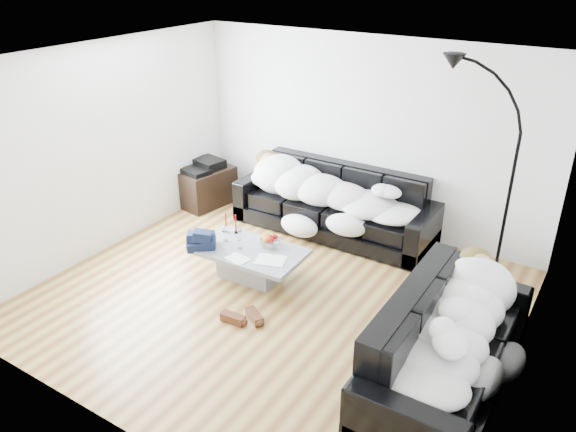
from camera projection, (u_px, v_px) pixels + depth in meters
The scene contains 24 objects.
ground at pixel (274, 298), 6.31m from camera, with size 5.00×5.00×0.00m, color brown.
wall_back at pixel (366, 135), 7.46m from camera, with size 5.00×0.02×2.60m, color silver.
wall_left at pixel (105, 149), 6.95m from camera, with size 0.02×4.50×2.60m, color silver.
wall_right at pixel (529, 256), 4.54m from camera, with size 0.02×4.50×2.60m, color silver.
ceiling at pixel (271, 62), 5.18m from camera, with size 5.00×5.00×0.00m, color white.
sofa_back at pixel (334, 202), 7.59m from camera, with size 2.75×0.95×0.90m, color black.
sofa_right at pixel (448, 344), 4.86m from camera, with size 2.23×0.96×0.90m, color black.
sleeper_back at pixel (333, 189), 7.46m from camera, with size 2.32×0.80×0.46m, color white, non-canonical shape.
sleeper_right at pixel (451, 325), 4.78m from camera, with size 1.91×0.81×0.47m, color white, non-canonical shape.
teal_cushion at pixel (469, 280), 5.30m from camera, with size 0.36×0.30×0.20m, color #0B5353.
coffee_table at pixel (250, 263), 6.63m from camera, with size 1.28×0.75×0.37m, color #939699.
fruit_bowl at pixel (270, 240), 6.61m from camera, with size 0.23×0.23×0.14m, color white.
wine_glass_a at pixel (240, 233), 6.75m from camera, with size 0.06×0.06×0.15m, color white.
wine_glass_b at pixel (225, 234), 6.70m from camera, with size 0.08×0.08×0.19m, color white.
wine_glass_c at pixel (240, 242), 6.53m from camera, with size 0.07×0.07×0.17m, color white.
candle_left at pixel (226, 223), 6.88m from camera, with size 0.05×0.05×0.26m, color maroon.
candle_right at pixel (236, 224), 6.87m from camera, with size 0.05×0.05×0.25m, color maroon.
newspaper_a at pixel (270, 260), 6.32m from camera, with size 0.34×0.26×0.01m, color silver.
newspaper_b at pixel (238, 258), 6.35m from camera, with size 0.26×0.19×0.01m, color silver.
navy_jacket at pixel (200, 235), 6.52m from camera, with size 0.35×0.29×0.17m, color black, non-canonical shape.
shoes at pixel (243, 317), 5.89m from camera, with size 0.46×0.34×0.10m, color #472311, non-canonical shape.
av_cabinet at pixel (206, 187), 8.51m from camera, with size 0.56×0.81×0.56m, color black.
stereo at pixel (204, 165), 8.36m from camera, with size 0.44×0.34×0.13m, color black.
floor_lamp at pixel (509, 197), 6.03m from camera, with size 0.82×0.33×2.26m, color black, non-canonical shape.
Camera 1 is at (2.96, -4.38, 3.56)m, focal length 35.00 mm.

